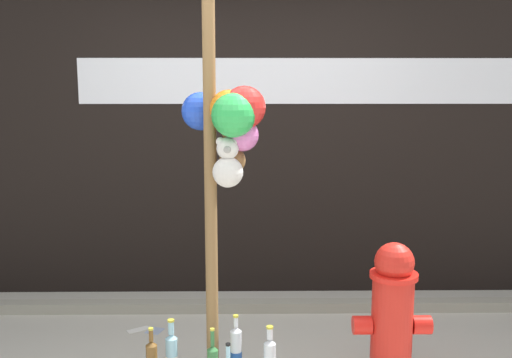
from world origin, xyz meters
The scene contains 8 objects.
building_wall centered at (0.00, 1.82, 1.90)m, with size 10.00×0.21×3.79m.
curb_strip centered at (0.00, 1.29, 0.04)m, with size 8.00×0.12×0.08m, color gray.
memorial_post centered at (-0.08, 0.27, 1.64)m, with size 0.54×0.52×2.70m.
fire_hydrant centered at (0.89, 0.21, 0.43)m, with size 0.46×0.28×0.85m.
bottle_1 centered at (-0.02, 0.25, 0.16)m, with size 0.07×0.07×0.40m.
bottle_5 centered at (-0.41, 0.25, 0.15)m, with size 0.07×0.07×0.38m.
litter_0 centered at (-0.74, 0.95, 0.00)m, with size 0.16×0.06×0.01m, color silver.
litter_1 centered at (-0.62, 0.93, 0.00)m, with size 0.11×0.11×0.01m, color #8C99B2.
Camera 1 is at (0.06, -2.97, 1.75)m, focal length 40.39 mm.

